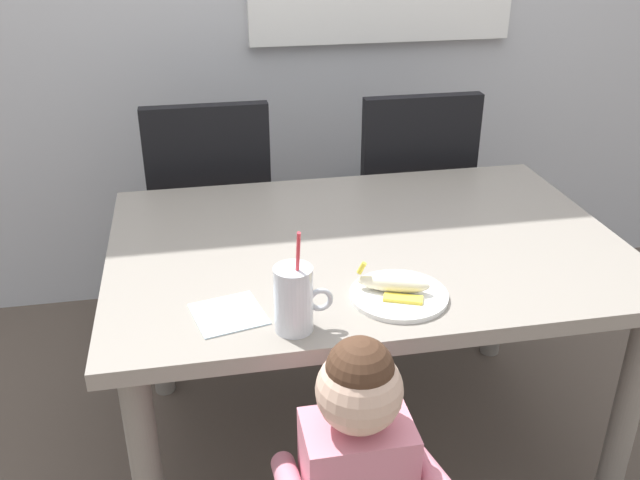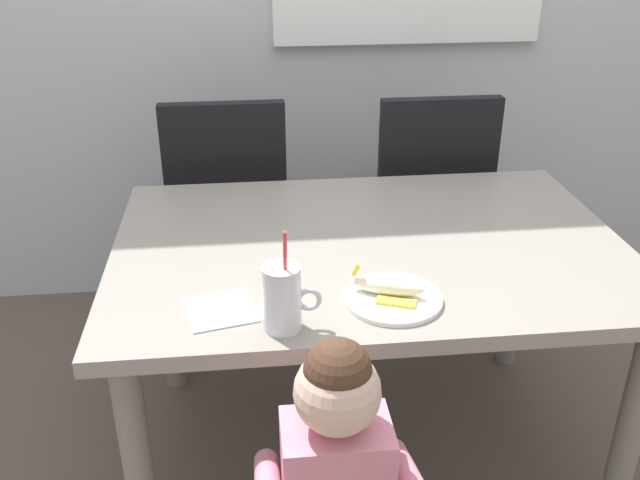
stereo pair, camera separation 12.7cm
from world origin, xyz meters
name	(u,v)px [view 2 (the right image)]	position (x,y,z in m)	size (l,w,h in m)	color
ground_plane	(362,446)	(0.00, 0.00, 0.00)	(24.00, 24.00, 0.00)	brown
dining_table	(369,272)	(0.00, 0.00, 0.63)	(1.38, 0.95, 0.73)	gray
dining_chair_left	(229,206)	(-0.40, 0.72, 0.54)	(0.44, 0.45, 0.96)	black
dining_chair_right	(426,199)	(0.34, 0.70, 0.54)	(0.44, 0.44, 0.96)	black
toddler_standing	(336,471)	(-0.17, -0.62, 0.53)	(0.33, 0.24, 0.84)	#3F4760
milk_cup	(283,301)	(-0.26, -0.39, 0.79)	(0.13, 0.08, 0.25)	silver
snack_plate	(392,299)	(0.00, -0.31, 0.73)	(0.23, 0.23, 0.01)	white
peeled_banana	(388,287)	(-0.01, -0.30, 0.76)	(0.17, 0.13, 0.07)	#F4EAC6
paper_napkin	(221,310)	(-0.40, -0.31, 0.73)	(0.15, 0.15, 0.00)	silver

